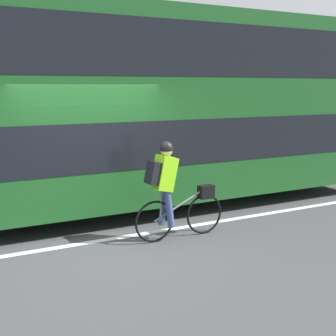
% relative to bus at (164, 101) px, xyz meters
% --- Properties ---
extents(ground_plane, '(80.00, 80.00, 0.00)m').
position_rel_bus_xyz_m(ground_plane, '(-2.02, -1.72, -2.16)').
color(ground_plane, '#424244').
extents(road_center_line, '(50.00, 0.14, 0.01)m').
position_rel_bus_xyz_m(road_center_line, '(-2.02, -1.63, -2.15)').
color(road_center_line, silver).
rests_on(road_center_line, ground_plane).
extents(sidewalk_curb, '(60.00, 2.08, 0.11)m').
position_rel_bus_xyz_m(sidewalk_curb, '(-2.02, 3.89, -2.11)').
color(sidewalk_curb, '#A8A399').
rests_on(sidewalk_curb, ground_plane).
extents(building_facade, '(60.00, 0.30, 7.88)m').
position_rel_bus_xyz_m(building_facade, '(-2.02, 5.09, 1.78)').
color(building_facade, '#9E9EA3').
rests_on(building_facade, ground_plane).
extents(bus, '(9.22, 2.60, 3.90)m').
position_rel_bus_xyz_m(bus, '(0.00, 0.00, 0.00)').
color(bus, black).
rests_on(bus, ground_plane).
extents(cyclist_on_bike, '(1.62, 0.32, 1.62)m').
position_rel_bus_xyz_m(cyclist_on_bike, '(-0.97, -2.10, -1.29)').
color(cyclist_on_bike, black).
rests_on(cyclist_on_bike, ground_plane).
extents(trash_bin, '(0.47, 0.47, 0.83)m').
position_rel_bus_xyz_m(trash_bin, '(-1.38, 3.79, -1.64)').
color(trash_bin, '#515156').
rests_on(trash_bin, sidewalk_curb).
extents(street_sign_post, '(0.36, 0.09, 2.40)m').
position_rel_bus_xyz_m(street_sign_post, '(0.67, 3.78, -0.71)').
color(street_sign_post, '#59595B').
rests_on(street_sign_post, sidewalk_curb).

